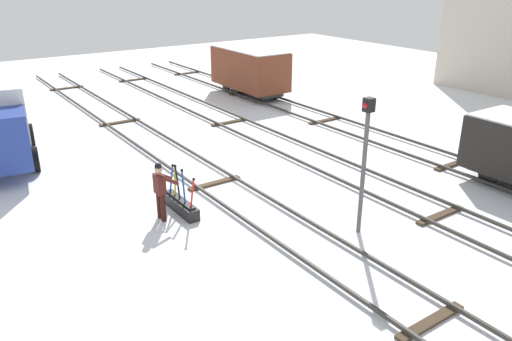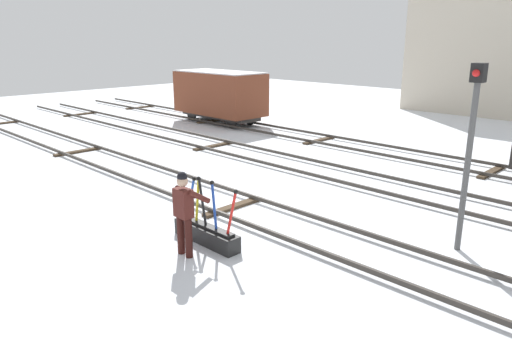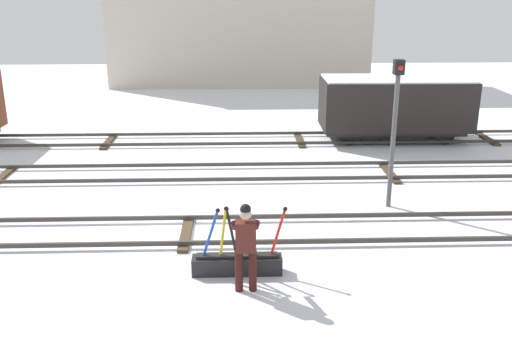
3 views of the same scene
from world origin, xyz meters
name	(u,v)px [view 2 (image 2 of 3)]	position (x,y,z in m)	size (l,w,h in m)	color
ground_plane	(234,208)	(0.00, 0.00, 0.00)	(60.00, 60.00, 0.00)	silver
track_main_line	(234,204)	(0.00, 0.00, 0.11)	(44.00, 1.94, 0.18)	#38332D
track_siding_near	(332,172)	(0.00, 4.27, 0.11)	(44.00, 1.94, 0.18)	#38332D
track_siding_far	(394,152)	(0.00, 8.17, 0.11)	(44.00, 1.94, 0.18)	#38332D
switch_lever_frame	(206,232)	(1.18, -1.87, 0.25)	(1.89, 0.36, 1.45)	black
rail_worker	(185,209)	(1.34, -2.54, 1.00)	(0.53, 0.62, 1.76)	#351511
signal_post	(470,140)	(5.14, 1.61, 2.33)	(0.24, 0.32, 3.80)	#4C4C4C
freight_car_far_end	(220,94)	(-9.96, 8.17, 1.49)	(4.93, 2.27, 2.63)	#2D2B28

